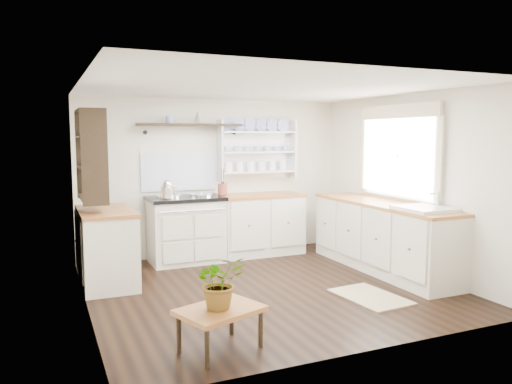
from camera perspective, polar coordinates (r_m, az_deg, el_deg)
floor at (r=5.93m, az=1.41°, el=-10.85°), size 4.00×3.80×0.01m
wall_back at (r=7.45m, az=-4.72°, el=1.69°), size 4.00×0.02×2.30m
wall_right at (r=6.78m, az=16.96°, el=0.97°), size 0.02×3.80×2.30m
wall_left at (r=5.19m, az=-19.03°, el=-0.69°), size 0.02×3.80×2.30m
ceiling at (r=5.69m, az=1.47°, el=11.86°), size 4.00×3.80×0.01m
window at (r=6.84m, az=15.93°, el=4.53°), size 0.08×1.55×1.22m
aga_cooker at (r=7.07m, az=-8.03°, el=-4.17°), size 1.03×0.72×0.95m
back_cabinets at (r=7.48m, az=0.44°, el=-3.60°), size 1.27×0.63×0.90m
right_cabinets at (r=6.77m, az=14.28°, el=-4.87°), size 0.62×2.43×0.90m
belfast_sink at (r=6.14m, az=18.65°, el=-2.91°), size 0.55×0.60×0.45m
left_cabinets at (r=6.21m, az=-16.69°, el=-5.94°), size 0.62×1.13×0.90m
plate_rack at (r=7.63m, az=-0.02°, el=4.87°), size 1.20×0.22×0.90m
high_shelf at (r=7.20m, az=-7.50°, el=7.54°), size 1.50×0.29×0.16m
left_shelving at (r=6.07m, az=-18.33°, el=4.11°), size 0.28×0.80×1.05m
kettle at (r=6.81m, az=-10.11°, el=0.32°), size 0.20×0.20×0.24m
utensil_crock at (r=7.28m, az=-3.86°, el=0.32°), size 0.13×0.13×0.16m
center_table at (r=4.21m, az=-4.12°, el=-13.66°), size 0.78×0.67×0.36m
potted_plant at (r=4.13m, az=-4.15°, el=-10.20°), size 0.41×0.35×0.44m
floor_rug at (r=5.72m, az=12.93°, el=-11.58°), size 0.62×0.90×0.02m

